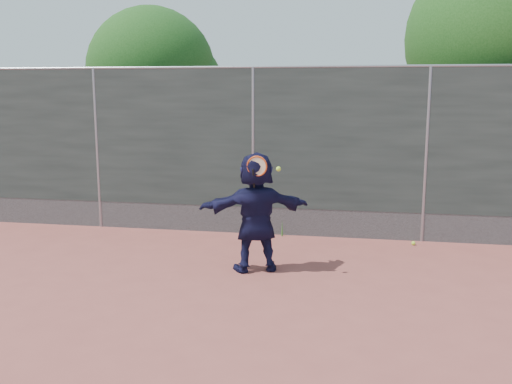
# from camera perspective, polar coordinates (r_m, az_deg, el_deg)

# --- Properties ---
(ground) EXTENTS (80.00, 80.00, 0.00)m
(ground) POSITION_cam_1_polar(r_m,az_deg,el_deg) (7.28, -5.46, -10.92)
(ground) COLOR #9E4C42
(ground) RESTS_ON ground
(player) EXTENTS (1.70, 1.06, 1.75)m
(player) POSITION_cam_1_polar(r_m,az_deg,el_deg) (8.24, 0.00, -1.99)
(player) COLOR #131335
(player) RESTS_ON ground
(ball_ground) EXTENTS (0.07, 0.07, 0.07)m
(ball_ground) POSITION_cam_1_polar(r_m,az_deg,el_deg) (10.11, 15.47, -4.96)
(ball_ground) COLOR #BBF336
(ball_ground) RESTS_ON ground
(fence) EXTENTS (20.00, 0.06, 3.03)m
(fence) POSITION_cam_1_polar(r_m,az_deg,el_deg) (10.25, -0.29, 4.44)
(fence) COLOR #38423D
(fence) RESTS_ON ground
(swing_action) EXTENTS (0.49, 0.16, 0.51)m
(swing_action) POSITION_cam_1_polar(r_m,az_deg,el_deg) (7.91, 0.29, 2.45)
(swing_action) COLOR #D14613
(swing_action) RESTS_ON ground
(tree_right) EXTENTS (3.78, 3.60, 5.39)m
(tree_right) POSITION_cam_1_polar(r_m,az_deg,el_deg) (12.62, 23.83, 13.37)
(tree_right) COLOR #382314
(tree_right) RESTS_ON ground
(tree_left) EXTENTS (3.15, 3.00, 4.53)m
(tree_left) POSITION_cam_1_polar(r_m,az_deg,el_deg) (13.91, -9.73, 11.44)
(tree_left) COLOR #382314
(tree_left) RESTS_ON ground
(weed_clump) EXTENTS (0.68, 0.07, 0.30)m
(weed_clump) POSITION_cam_1_polar(r_m,az_deg,el_deg) (10.34, 1.21, -3.66)
(weed_clump) COLOR #387226
(weed_clump) RESTS_ON ground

